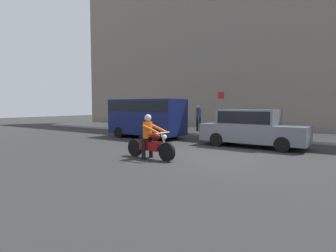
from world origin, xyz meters
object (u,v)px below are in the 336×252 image
parked_sedan_slate_gray (252,128)px  street_sign_post (221,108)px  parked_van_navy (147,116)px  pedestrian_bystander (198,116)px  motorcycle_with_rider_orange_stripe (150,141)px

parked_sedan_slate_gray → street_sign_post: size_ratio=1.75×
parked_sedan_slate_gray → parked_van_navy: parked_van_navy is taller
parked_van_navy → street_sign_post: bearing=58.4°
pedestrian_bystander → street_sign_post: bearing=11.2°
street_sign_post → pedestrian_bystander: size_ratio=1.50×
parked_sedan_slate_gray → street_sign_post: street_sign_post is taller
street_sign_post → motorcycle_with_rider_orange_stripe: bearing=-80.7°
motorcycle_with_rider_orange_stripe → parked_van_navy: bearing=130.7°
parked_van_navy → pedestrian_bystander: size_ratio=2.53×
motorcycle_with_rider_orange_stripe → parked_sedan_slate_gray: bearing=68.1°
street_sign_post → pedestrian_bystander: bearing=-168.8°
pedestrian_bystander → parked_sedan_slate_gray: bearing=-38.7°
motorcycle_with_rider_orange_stripe → parked_sedan_slate_gray: (2.00, 4.99, 0.24)m
street_sign_post → pedestrian_bystander: street_sign_post is taller
parked_van_navy → street_sign_post: 5.18m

